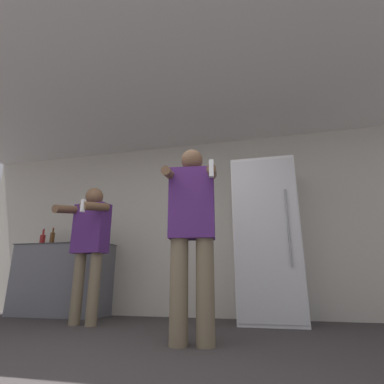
{
  "coord_description": "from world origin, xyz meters",
  "views": [
    {
      "loc": [
        1.1,
        -1.56,
        0.49
      ],
      "look_at": [
        0.52,
        0.89,
        1.23
      ],
      "focal_mm": 28.0,
      "sensor_mm": 36.0,
      "label": 1
    }
  ],
  "objects_px": {
    "bottle_short_whiskey": "(90,234)",
    "bottle_brown_liquor": "(98,236)",
    "bottle_green_wine": "(43,239)",
    "bottle_dark_rum": "(52,238)",
    "person_woman_foreground": "(192,230)",
    "person_man_side": "(89,239)",
    "refrigerator": "(267,240)"
  },
  "relations": [
    {
      "from": "bottle_green_wine",
      "to": "person_man_side",
      "type": "relative_size",
      "value": 0.16
    },
    {
      "from": "bottle_short_whiskey",
      "to": "person_woman_foreground",
      "type": "bearing_deg",
      "value": -38.26
    },
    {
      "from": "refrigerator",
      "to": "bottle_dark_rum",
      "type": "height_order",
      "value": "refrigerator"
    },
    {
      "from": "bottle_green_wine",
      "to": "bottle_dark_rum",
      "type": "bearing_deg",
      "value": 0.0
    },
    {
      "from": "bottle_short_whiskey",
      "to": "refrigerator",
      "type": "bearing_deg",
      "value": -1.65
    },
    {
      "from": "person_man_side",
      "to": "person_woman_foreground",
      "type": "bearing_deg",
      "value": -28.24
    },
    {
      "from": "bottle_green_wine",
      "to": "bottle_dark_rum",
      "type": "height_order",
      "value": "bottle_green_wine"
    },
    {
      "from": "bottle_green_wine",
      "to": "bottle_brown_liquor",
      "type": "bearing_deg",
      "value": 0.0
    },
    {
      "from": "refrigerator",
      "to": "bottle_dark_rum",
      "type": "distance_m",
      "value": 3.17
    },
    {
      "from": "bottle_green_wine",
      "to": "bottle_brown_liquor",
      "type": "xyz_separation_m",
      "value": [
        0.94,
        0.0,
        0.02
      ]
    },
    {
      "from": "bottle_brown_liquor",
      "to": "bottle_dark_rum",
      "type": "distance_m",
      "value": 0.77
    },
    {
      "from": "refrigerator",
      "to": "person_man_side",
      "type": "xyz_separation_m",
      "value": [
        -2.07,
        -0.65,
        -0.01
      ]
    },
    {
      "from": "bottle_brown_liquor",
      "to": "bottle_dark_rum",
      "type": "relative_size",
      "value": 1.11
    },
    {
      "from": "bottle_dark_rum",
      "to": "person_woman_foreground",
      "type": "height_order",
      "value": "person_woman_foreground"
    },
    {
      "from": "person_man_side",
      "to": "refrigerator",
      "type": "bearing_deg",
      "value": 17.43
    },
    {
      "from": "bottle_short_whiskey",
      "to": "bottle_dark_rum",
      "type": "relative_size",
      "value": 1.37
    },
    {
      "from": "bottle_dark_rum",
      "to": "person_man_side",
      "type": "bearing_deg",
      "value": -33.56
    },
    {
      "from": "bottle_green_wine",
      "to": "bottle_short_whiskey",
      "type": "height_order",
      "value": "bottle_short_whiskey"
    },
    {
      "from": "refrigerator",
      "to": "person_woman_foreground",
      "type": "height_order",
      "value": "refrigerator"
    },
    {
      "from": "bottle_brown_liquor",
      "to": "bottle_green_wine",
      "type": "bearing_deg",
      "value": -180.0
    },
    {
      "from": "bottle_short_whiskey",
      "to": "bottle_brown_liquor",
      "type": "bearing_deg",
      "value": 0.0
    },
    {
      "from": "bottle_green_wine",
      "to": "person_woman_foreground",
      "type": "xyz_separation_m",
      "value": [
        2.71,
        -1.5,
        -0.2
      ]
    },
    {
      "from": "bottle_green_wine",
      "to": "bottle_dark_rum",
      "type": "xyz_separation_m",
      "value": [
        0.17,
        0.0,
        0.01
      ]
    },
    {
      "from": "bottle_short_whiskey",
      "to": "person_woman_foreground",
      "type": "distance_m",
      "value": 2.44
    },
    {
      "from": "bottle_green_wine",
      "to": "bottle_short_whiskey",
      "type": "distance_m",
      "value": 0.81
    },
    {
      "from": "bottle_brown_liquor",
      "to": "person_woman_foreground",
      "type": "distance_m",
      "value": 2.33
    },
    {
      "from": "refrigerator",
      "to": "bottle_dark_rum",
      "type": "bearing_deg",
      "value": 178.68
    },
    {
      "from": "bottle_green_wine",
      "to": "person_woman_foreground",
      "type": "height_order",
      "value": "person_woman_foreground"
    },
    {
      "from": "refrigerator",
      "to": "person_man_side",
      "type": "bearing_deg",
      "value": -162.57
    },
    {
      "from": "bottle_dark_rum",
      "to": "refrigerator",
      "type": "bearing_deg",
      "value": -1.32
    },
    {
      "from": "bottle_green_wine",
      "to": "bottle_short_whiskey",
      "type": "relative_size",
      "value": 0.73
    },
    {
      "from": "bottle_brown_liquor",
      "to": "person_man_side",
      "type": "bearing_deg",
      "value": -66.39
    }
  ]
}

